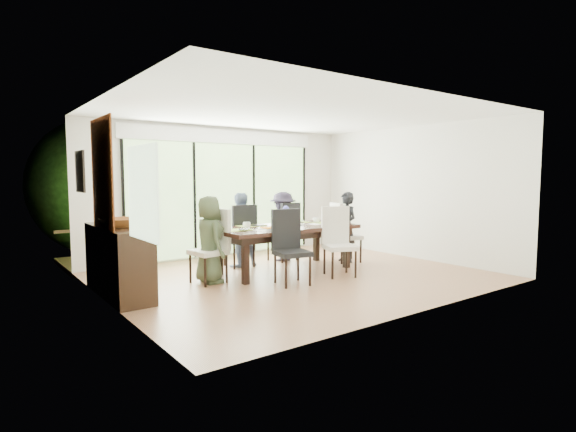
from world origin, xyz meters
TOP-DOWN VIEW (x-y plane):
  - floor at (0.00, 0.00)m, footprint 6.00×5.00m
  - ceiling at (0.00, 0.00)m, footprint 6.00×5.00m
  - wall_back at (0.00, 2.51)m, footprint 6.00×0.02m
  - wall_front at (0.00, -2.51)m, footprint 6.00×0.02m
  - wall_left at (-3.01, 0.00)m, footprint 0.02×5.00m
  - wall_right at (3.01, 0.00)m, footprint 0.02×5.00m
  - glass_doors at (0.00, 2.47)m, footprint 4.20×0.02m
  - blinds_header at (0.00, 2.46)m, footprint 4.40×0.06m
  - mullion_a at (-2.10, 2.46)m, footprint 0.05×0.04m
  - mullion_b at (-0.70, 2.46)m, footprint 0.05×0.04m
  - mullion_c at (0.70, 2.46)m, footprint 0.05×0.04m
  - mullion_d at (2.10, 2.46)m, footprint 0.05×0.04m
  - side_window at (-2.97, -1.20)m, footprint 0.02×0.90m
  - deck at (0.00, 3.40)m, footprint 6.00×1.80m
  - rail_top at (0.00, 4.20)m, footprint 6.00×0.08m
  - foliage_left at (-1.80, 5.20)m, footprint 3.20×3.20m
  - foliage_mid at (0.40, 5.80)m, footprint 4.00×4.00m
  - foliage_right at (2.20, 5.00)m, footprint 2.80×2.80m
  - foliage_far at (-0.60, 6.50)m, footprint 3.60×3.60m
  - table_top at (0.09, 0.45)m, footprint 2.56×1.17m
  - table_apron at (0.09, 0.45)m, footprint 2.35×0.96m
  - table_leg_fl at (-0.99, 0.02)m, footprint 0.10×0.10m
  - table_leg_fr at (1.17, 0.02)m, footprint 0.10×0.10m
  - table_leg_bl at (-0.99, 0.88)m, footprint 0.10×0.10m
  - table_leg_br at (1.17, 0.88)m, footprint 0.10×0.10m
  - chair_left_end at (-1.41, 0.45)m, footprint 0.56×0.56m
  - chair_right_end at (1.59, 0.45)m, footprint 0.62×0.62m
  - chair_far_left at (-0.36, 1.30)m, footprint 0.51×0.51m
  - chair_far_right at (0.64, 1.30)m, footprint 0.55×0.55m
  - chair_near_left at (-0.41, -0.42)m, footprint 0.58×0.58m
  - chair_near_right at (0.59, -0.42)m, footprint 0.64×0.64m
  - person_left_end at (-1.39, 0.45)m, footprint 0.43×0.66m
  - person_right_end at (1.57, 0.45)m, footprint 0.47×0.68m
  - person_far_left at (-0.36, 1.28)m, footprint 0.67×0.45m
  - person_far_right at (0.64, 1.28)m, footprint 0.70×0.50m
  - placemat_left at (-0.86, 0.45)m, footprint 0.47×0.34m
  - placemat_right at (1.04, 0.45)m, footprint 0.47×0.34m
  - placemat_far_l at (-0.36, 0.85)m, footprint 0.47×0.34m
  - placemat_far_r at (0.64, 0.85)m, footprint 0.47×0.34m
  - placemat_paper at (-0.46, 0.15)m, footprint 0.47×0.34m
  - tablet_far_l at (-0.26, 0.80)m, footprint 0.28×0.19m
  - tablet_far_r at (0.59, 0.80)m, footprint 0.26×0.18m
  - papers at (0.79, 0.40)m, footprint 0.32×0.23m
  - platter_base at (-0.46, 0.15)m, footprint 0.28×0.28m
  - platter_snacks at (-0.46, 0.15)m, footprint 0.21×0.21m
  - vase at (0.14, 0.50)m, footprint 0.09×0.09m
  - hyacinth_stems at (0.14, 0.50)m, footprint 0.04×0.04m
  - hyacinth_blooms at (0.14, 0.50)m, footprint 0.12×0.12m
  - laptop at (-0.76, 0.35)m, footprint 0.40×0.41m
  - cup_a at (-0.61, 0.60)m, footprint 0.19×0.19m
  - cup_b at (0.24, 0.35)m, footprint 0.15×0.15m
  - cup_c at (0.89, 0.55)m, footprint 0.18×0.18m
  - book at (0.34, 0.50)m, footprint 0.24×0.28m
  - sideboard at (-2.76, 0.52)m, footprint 0.49×1.73m
  - bowl at (-2.76, 0.42)m, footprint 0.52×0.52m
  - candlestick_base at (-2.76, 0.87)m, footprint 0.11×0.11m
  - candlestick_shaft at (-2.76, 0.87)m, footprint 0.03×0.03m
  - candlestick_pan at (-2.76, 0.87)m, footprint 0.11×0.11m
  - candle at (-2.76, 0.87)m, footprint 0.04×0.04m
  - tapestry at (-2.97, 0.40)m, footprint 0.02×1.00m
  - art_frame at (-2.97, 1.70)m, footprint 0.03×0.55m
  - art_canvas at (-2.95, 1.70)m, footprint 0.01×0.45m

SIDE VIEW (x-z plane):
  - deck at x=0.00m, z-range -0.10..0.00m
  - floor at x=0.00m, z-range -0.01..0.00m
  - table_leg_fl at x=-0.99m, z-range 0.00..0.74m
  - table_leg_fr at x=1.17m, z-range 0.00..0.74m
  - table_leg_bl at x=-0.99m, z-range 0.00..0.74m
  - table_leg_br at x=1.17m, z-range 0.00..0.74m
  - sideboard at x=-2.76m, z-range 0.00..0.98m
  - rail_top at x=0.00m, z-range 0.52..0.58m
  - chair_left_end at x=-1.41m, z-range 0.00..1.17m
  - chair_right_end at x=1.59m, z-range 0.00..1.17m
  - chair_far_left at x=-0.36m, z-range 0.00..1.17m
  - chair_far_right at x=0.64m, z-range 0.00..1.17m
  - chair_near_left at x=-0.41m, z-range 0.00..1.17m
  - chair_near_right at x=0.59m, z-range 0.00..1.17m
  - table_apron at x=0.09m, z-range 0.62..0.72m
  - person_left_end at x=-1.39m, z-range 0.00..1.38m
  - person_right_end at x=1.57m, z-range 0.00..1.38m
  - person_far_left at x=-0.36m, z-range 0.00..1.38m
  - person_far_right at x=0.64m, z-range 0.00..1.38m
  - table_top at x=0.09m, z-range 0.74..0.80m
  - papers at x=0.79m, z-range 0.80..0.80m
  - placemat_left at x=-0.86m, z-range 0.80..0.81m
  - placemat_right at x=1.04m, z-range 0.80..0.81m
  - placemat_far_l at x=-0.36m, z-range 0.80..0.81m
  - placemat_far_r at x=0.64m, z-range 0.80..0.81m
  - placemat_paper at x=-0.46m, z-range 0.80..0.81m
  - book at x=0.34m, z-range 0.80..0.82m
  - tablet_far_r at x=0.59m, z-range 0.81..0.82m
  - tablet_far_l at x=-0.26m, z-range 0.81..0.82m
  - laptop at x=-0.76m, z-range 0.80..0.83m
  - platter_base at x=-0.46m, z-range 0.81..0.83m
  - platter_snacks at x=-0.46m, z-range 0.83..0.85m
  - cup_b at x=0.24m, z-range 0.80..0.90m
  - cup_a at x=-0.61m, z-range 0.80..0.90m
  - cup_c at x=0.89m, z-range 0.80..0.90m
  - vase at x=0.14m, z-range 0.80..0.93m
  - hyacinth_stems at x=0.14m, z-range 0.91..1.08m
  - candlestick_base at x=-2.76m, z-range 0.98..1.02m
  - bowl at x=-2.76m, z-range 0.98..1.10m
  - hyacinth_blooms at x=0.14m, z-range 1.04..1.16m
  - glass_doors at x=0.00m, z-range 0.05..2.35m
  - mullion_a at x=-2.10m, z-range 0.05..2.35m
  - mullion_b at x=-0.70m, z-range 0.05..2.35m
  - mullion_c at x=0.70m, z-range 0.05..2.35m
  - mullion_d at x=2.10m, z-range 0.05..2.35m
  - foliage_right at x=2.20m, z-range -0.14..2.66m
  - wall_back at x=0.00m, z-range 0.00..2.70m
  - wall_front at x=0.00m, z-range 0.00..2.70m
  - wall_left at x=-3.01m, z-range 0.00..2.70m
  - wall_right at x=3.01m, z-range 0.00..2.70m
  - foliage_left at x=-1.80m, z-range -0.16..3.04m
  - side_window at x=-2.97m, z-range 1.00..2.00m
  - foliage_far at x=-0.60m, z-range -0.18..3.42m
  - candlestick_shaft at x=-2.76m, z-range 1.00..2.36m
  - tapestry at x=-2.97m, z-range 0.95..2.45m
  - art_frame at x=-2.97m, z-range 1.42..2.08m
  - art_canvas at x=-2.95m, z-range 1.48..2.02m
  - foliage_mid at x=0.40m, z-range -0.20..3.80m
  - candlestick_pan at x=-2.76m, z-range 2.34..2.37m
  - candle at x=-2.76m, z-range 2.36..2.47m
  - blinds_header at x=0.00m, z-range 2.36..2.64m
  - ceiling at x=0.00m, z-range 2.70..2.71m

